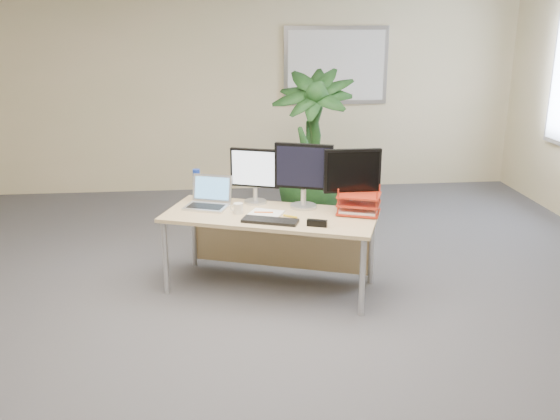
{
  "coord_description": "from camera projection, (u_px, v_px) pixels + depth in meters",
  "views": [
    {
      "loc": [
        -0.29,
        -3.81,
        2.16
      ],
      "look_at": [
        0.14,
        0.35,
        0.84
      ],
      "focal_mm": 40.0,
      "sensor_mm": 36.0,
      "label": 1
    }
  ],
  "objects": [
    {
      "name": "floor",
      "position": [
        266.0,
        342.0,
        4.29
      ],
      "size": [
        8.0,
        8.0,
        0.0
      ],
      "primitive_type": "plane",
      "color": "#4D4D52",
      "rests_on": "ground"
    },
    {
      "name": "monitor_left",
      "position": [
        255.0,
        172.0,
        5.16
      ],
      "size": [
        0.4,
        0.19,
        0.46
      ],
      "color": "silver",
      "rests_on": "desk"
    },
    {
      "name": "stapler",
      "position": [
        317.0,
        223.0,
        4.65
      ],
      "size": [
        0.16,
        0.09,
        0.05
      ],
      "primitive_type": "cube",
      "rotation": [
        0.0,
        0.0,
        -0.35
      ],
      "color": "black",
      "rests_on": "desk"
    },
    {
      "name": "orange_pen",
      "position": [
        264.0,
        212.0,
        4.94
      ],
      "size": [
        0.15,
        0.03,
        0.01
      ],
      "primitive_type": "cylinder",
      "rotation": [
        0.0,
        1.57,
        -0.16
      ],
      "color": "orange",
      "rests_on": "spiral_notebook"
    },
    {
      "name": "water_bottle",
      "position": [
        197.0,
        185.0,
        5.32
      ],
      "size": [
        0.07,
        0.07,
        0.26
      ],
      "color": "silver",
      "rests_on": "desk"
    },
    {
      "name": "spiral_notebook",
      "position": [
        266.0,
        213.0,
        4.95
      ],
      "size": [
        0.31,
        0.28,
        0.01
      ],
      "primitive_type": "cube",
      "rotation": [
        0.0,
        0.0,
        -0.44
      ],
      "color": "white",
      "rests_on": "desk"
    },
    {
      "name": "back_wall",
      "position": [
        239.0,
        83.0,
        7.68
      ],
      "size": [
        7.0,
        0.04,
        2.7
      ],
      "primitive_type": "cube",
      "color": "beige",
      "rests_on": "floor"
    },
    {
      "name": "floor_plant",
      "position": [
        311.0,
        157.0,
        6.43
      ],
      "size": [
        1.1,
        1.1,
        1.5
      ],
      "primitive_type": "imported",
      "rotation": [
        0.0,
        0.0,
        -0.41
      ],
      "color": "#143817",
      "rests_on": "floor"
    },
    {
      "name": "whiteboard",
      "position": [
        336.0,
        66.0,
        7.7
      ],
      "size": [
        1.3,
        0.04,
        0.95
      ],
      "color": "#AAA9AE",
      "rests_on": "back_wall"
    },
    {
      "name": "yellow_highlighter",
      "position": [
        290.0,
        216.0,
        4.87
      ],
      "size": [
        0.11,
        0.08,
        0.02
      ],
      "primitive_type": "cylinder",
      "rotation": [
        0.0,
        1.57,
        -0.6
      ],
      "color": "gold",
      "rests_on": "desk"
    },
    {
      "name": "laptop",
      "position": [
        209.0,
        199.0,
        5.14
      ],
      "size": [
        0.42,
        0.39,
        0.24
      ],
      "color": "#BCBDC1",
      "rests_on": "desk"
    },
    {
      "name": "monitor_right",
      "position": [
        304.0,
        171.0,
        5.03
      ],
      "size": [
        0.46,
        0.22,
        0.53
      ],
      "color": "silver",
      "rests_on": "desk"
    },
    {
      "name": "coffee_mug",
      "position": [
        238.0,
        208.0,
        4.95
      ],
      "size": [
        0.11,
        0.07,
        0.08
      ],
      "color": "white",
      "rests_on": "desk"
    },
    {
      "name": "monitor_dark",
      "position": [
        352.0,
        176.0,
        4.94
      ],
      "size": [
        0.46,
        0.21,
        0.51
      ],
      "color": "silver",
      "rests_on": "desk"
    },
    {
      "name": "keyboard",
      "position": [
        270.0,
        221.0,
        4.75
      ],
      "size": [
        0.45,
        0.28,
        0.02
      ],
      "primitive_type": "cube",
      "rotation": [
        0.0,
        0.0,
        -0.35
      ],
      "color": "black",
      "rests_on": "desk"
    },
    {
      "name": "letter_tray",
      "position": [
        359.0,
        205.0,
        4.93
      ],
      "size": [
        0.39,
        0.35,
        0.15
      ],
      "color": "#B22916",
      "rests_on": "desk"
    },
    {
      "name": "desk",
      "position": [
        273.0,
        226.0,
        5.07
      ],
      "size": [
        1.81,
        1.23,
        0.64
      ],
      "color": "tan",
      "rests_on": "floor"
    }
  ]
}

